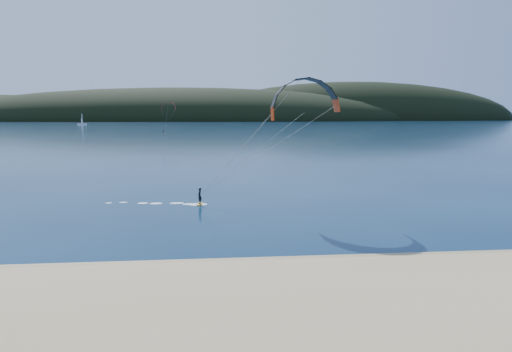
% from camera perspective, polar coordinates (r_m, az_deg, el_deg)
% --- Properties ---
extents(ground, '(1800.00, 1800.00, 0.00)m').
position_cam_1_polar(ground, '(23.75, -7.76, -15.67)').
color(ground, '#071F3A').
rests_on(ground, ground).
extents(wet_sand, '(220.00, 2.50, 0.10)m').
position_cam_1_polar(wet_sand, '(27.91, -7.35, -11.84)').
color(wet_sand, '#8E7753').
rests_on(wet_sand, ground).
extents(headland, '(1200.00, 310.00, 140.00)m').
position_cam_1_polar(headland, '(767.06, -5.25, 7.41)').
color(headland, black).
rests_on(headland, ground).
extents(kitesurfer_near, '(24.86, 6.27, 13.75)m').
position_cam_1_polar(kitesurfer_near, '(43.06, 5.64, 7.93)').
color(kitesurfer_near, '#C49017').
rests_on(kitesurfer_near, ground).
extents(kitesurfer_far, '(7.38, 5.15, 14.51)m').
position_cam_1_polar(kitesurfer_far, '(222.41, -11.60, 8.74)').
color(kitesurfer_far, '#C49017').
rests_on(kitesurfer_far, ground).
extents(sailboat, '(8.28, 5.31, 11.74)m').
position_cam_1_polar(sailboat, '(448.74, -22.23, 6.45)').
color(sailboat, white).
rests_on(sailboat, ground).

